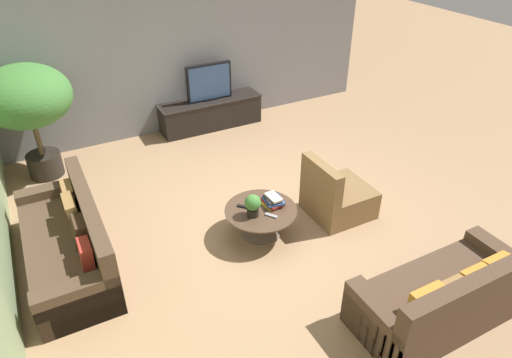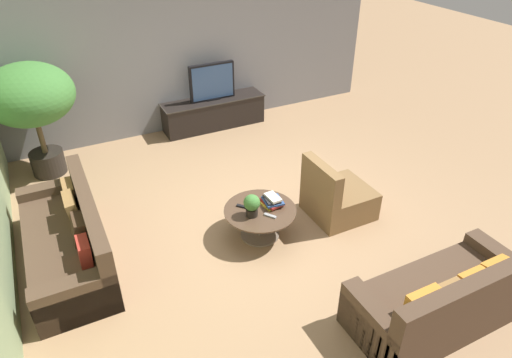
{
  "view_description": "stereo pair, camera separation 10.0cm",
  "coord_description": "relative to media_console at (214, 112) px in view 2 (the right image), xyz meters",
  "views": [
    {
      "loc": [
        -2.54,
        -4.35,
        3.78
      ],
      "look_at": [
        -0.17,
        0.15,
        0.55
      ],
      "focal_mm": 32.0,
      "sensor_mm": 36.0,
      "label": 1
    },
    {
      "loc": [
        -2.45,
        -4.4,
        3.78
      ],
      "look_at": [
        -0.17,
        0.15,
        0.55
      ],
      "focal_mm": 32.0,
      "sensor_mm": 36.0,
      "label": 2
    }
  ],
  "objects": [
    {
      "name": "ground_plane",
      "position": [
        -0.35,
        -2.94,
        -0.28
      ],
      "size": [
        24.0,
        24.0,
        0.0
      ],
      "primitive_type": "plane",
      "color": "#9E7A56"
    },
    {
      "name": "back_wall_stone",
      "position": [
        -0.35,
        0.32,
        1.22
      ],
      "size": [
        7.4,
        0.12,
        3.0
      ],
      "primitive_type": "cube",
      "color": "slate",
      "rests_on": "ground"
    },
    {
      "name": "media_console",
      "position": [
        0.0,
        0.0,
        0.0
      ],
      "size": [
        1.91,
        0.5,
        0.54
      ],
      "color": "black",
      "rests_on": "ground"
    },
    {
      "name": "television",
      "position": [
        0.0,
        -0.0,
        0.59
      ],
      "size": [
        0.84,
        0.13,
        0.67
      ],
      "color": "black",
      "rests_on": "media_console"
    },
    {
      "name": "coffee_table",
      "position": [
        -0.69,
        -3.25,
        -0.0
      ],
      "size": [
        0.91,
        0.91,
        0.4
      ],
      "color": "#756656",
      "rests_on": "ground"
    },
    {
      "name": "couch_by_wall",
      "position": [
        -2.92,
        -2.66,
        0.01
      ],
      "size": [
        0.84,
        2.15,
        0.84
      ],
      "rotation": [
        0.0,
        0.0,
        -1.57
      ],
      "color": "#4C3828",
      "rests_on": "ground"
    },
    {
      "name": "couch_near_entry",
      "position": [
        0.33,
        -5.31,
        0.01
      ],
      "size": [
        1.89,
        0.84,
        0.84
      ],
      "rotation": [
        0.0,
        0.0,
        3.14
      ],
      "color": "#4C3828",
      "rests_on": "ground"
    },
    {
      "name": "armchair_wicker",
      "position": [
        0.43,
        -3.31,
        -0.01
      ],
      "size": [
        0.8,
        0.76,
        0.86
      ],
      "rotation": [
        0.0,
        0.0,
        1.57
      ],
      "color": "brown",
      "rests_on": "ground"
    },
    {
      "name": "potted_palm_tall",
      "position": [
        -2.95,
        -0.38,
        0.96
      ],
      "size": [
        1.27,
        1.27,
        1.75
      ],
      "color": "black",
      "rests_on": "ground"
    },
    {
      "name": "potted_plant_tabletop",
      "position": [
        -0.83,
        -3.3,
        0.28
      ],
      "size": [
        0.2,
        0.2,
        0.29
      ],
      "color": "black",
      "rests_on": "coffee_table"
    },
    {
      "name": "book_stack",
      "position": [
        -0.51,
        -3.22,
        0.18
      ],
      "size": [
        0.26,
        0.3,
        0.13
      ],
      "color": "gold",
      "rests_on": "coffee_table"
    },
    {
      "name": "remote_black",
      "position": [
        -0.86,
        -3.1,
        0.13
      ],
      "size": [
        0.14,
        0.15,
        0.02
      ],
      "primitive_type": "cube",
      "rotation": [
        0.0,
        0.0,
        0.72
      ],
      "color": "black",
      "rests_on": "coffee_table"
    },
    {
      "name": "remote_silver",
      "position": [
        -0.64,
        -3.43,
        0.13
      ],
      "size": [
        0.12,
        0.15,
        0.02
      ],
      "primitive_type": "cube",
      "rotation": [
        0.0,
        0.0,
        0.61
      ],
      "color": "gray",
      "rests_on": "coffee_table"
    }
  ]
}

